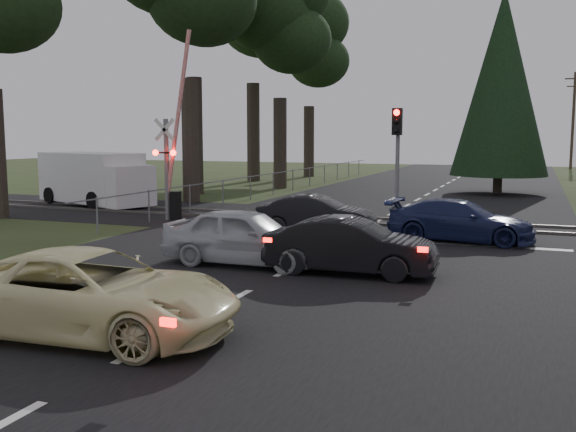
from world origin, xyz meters
The scene contains 20 objects.
ground centered at (0.00, 0.00, 0.00)m, with size 120.00×120.00×0.00m, color #313C1B.
road centered at (0.00, 10.00, 0.01)m, with size 14.00×100.00×0.01m, color black.
rail_corridor centered at (0.00, 12.00, 0.01)m, with size 120.00×8.00×0.01m, color black.
stop_line centered at (0.00, 8.20, 0.01)m, with size 13.00×0.35×0.00m, color silver.
rail_near centered at (0.00, 11.20, 0.05)m, with size 120.00×0.12×0.10m, color #59544C.
rail_far centered at (0.00, 12.80, 0.05)m, with size 120.00×0.12×0.10m, color #59544C.
crossing_signal centered at (-7.27, 9.79, 2.06)m, with size 1.62×0.38×6.96m.
traffic_signal_center centered at (1.00, 10.68, 2.81)m, with size 0.32×0.48×4.10m.
utility_pole_far centered at (8.50, 55.00, 4.73)m, with size 1.80×0.26×9.00m.
euc_tree_c centered at (-9.00, 25.00, 9.51)m, with size 6.00×6.00×13.20m.
euc_tree_d centered at (-13.00, 30.00, 11.91)m, with size 7.50×7.50×16.50m.
euc_tree_e centered at (-11.00, 36.00, 9.51)m, with size 6.00×6.00×13.20m.
conifer_tree centered at (3.50, 26.00, 5.99)m, with size 5.20×5.20×11.00m.
fence_left centered at (-7.80, 22.50, 0.00)m, with size 0.10×36.00×1.20m, color slate, non-canonical shape.
cream_coupe centered at (-1.18, -2.81, 0.68)m, with size 2.27×4.91×1.37m, color beige.
dark_hatchback centered at (1.51, 3.12, 0.65)m, with size 1.37×3.93×1.30m, color black.
silver_car centered at (-1.20, 3.20, 0.71)m, with size 1.67×4.14×1.41m, color #ADB1B6.
blue_sedan centered at (3.36, 8.73, 0.63)m, with size 1.77×4.35×1.26m, color #19224D.
dark_car_far centered at (-1.17, 8.61, 0.63)m, with size 1.32×3.80×1.25m, color black.
white_van centered at (-13.26, 13.12, 1.21)m, with size 6.50×4.06×2.40m.
Camera 1 is at (5.41, -11.01, 3.20)m, focal length 40.00 mm.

